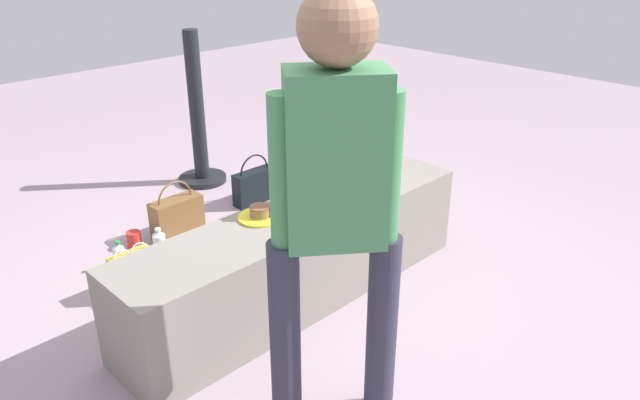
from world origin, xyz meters
TOP-DOWN VIEW (x-y plane):
  - ground_plane at (0.00, 0.00)m, footprint 12.00×12.00m
  - concrete_ledge at (0.00, 0.00)m, footprint 2.02×0.45m
  - child_seated at (0.07, -0.02)m, footprint 0.28×0.33m
  - adult_standing at (-0.48, -0.70)m, footprint 0.41×0.37m
  - cake_plate at (-0.18, 0.09)m, footprint 0.22×0.22m
  - gift_bag at (-0.61, 0.65)m, footprint 0.23×0.09m
  - railing_post at (0.54, 1.69)m, footprint 0.36×0.36m
  - water_bottle_near_gift at (-0.55, 0.92)m, footprint 0.06×0.06m
  - water_bottle_far_side at (-0.32, 0.88)m, footprint 0.08×0.08m
  - party_cup_red at (-0.36, 1.10)m, footprint 0.09×0.09m
  - cake_box_white at (-0.14, 0.40)m, footprint 0.41×0.40m
  - handbag_black_leather at (0.59, 1.11)m, footprint 0.33×0.10m
  - handbag_brown_canvas at (-0.08, 1.05)m, footprint 0.33×0.13m

SIDE VIEW (x-z plane):
  - ground_plane at x=0.00m, z-range 0.00..0.00m
  - party_cup_red at x=-0.36m, z-range 0.00..0.11m
  - cake_box_white at x=-0.14m, z-range 0.00..0.15m
  - water_bottle_near_gift at x=-0.55m, z-range -0.01..0.18m
  - water_bottle_far_side at x=-0.32m, z-range -0.01..0.19m
  - gift_bag at x=-0.61m, z-range -0.02..0.27m
  - handbag_black_leather at x=0.59m, z-range -0.05..0.31m
  - handbag_brown_canvas at x=-0.08m, z-range -0.05..0.32m
  - concrete_ledge at x=0.00m, z-range 0.00..0.50m
  - railing_post at x=0.54m, z-range -0.14..1.00m
  - cake_plate at x=-0.18m, z-range 0.49..0.55m
  - child_seated at x=0.07m, z-range 0.47..0.95m
  - adult_standing at x=-0.48m, z-range 0.17..1.83m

